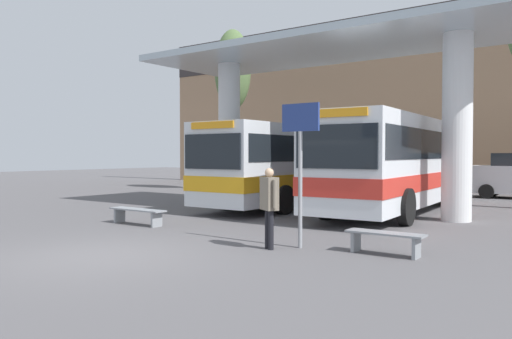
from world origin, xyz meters
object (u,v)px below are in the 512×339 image
poplar_tree_behind_right (233,72)px  pedestrian_waiting (269,200)px  info_sign_platform (300,145)px  waiting_bench_mid_platform (385,238)px  transit_bus_left_bay (306,162)px  transit_bus_center_bay (399,160)px  waiting_bench_near_pillar (137,213)px

poplar_tree_behind_right → pedestrian_waiting: bearing=-49.2°
info_sign_platform → pedestrian_waiting: bearing=-132.0°
waiting_bench_mid_platform → pedestrian_waiting: pedestrian_waiting is taller
transit_bus_left_bay → transit_bus_center_bay: transit_bus_center_bay is taller
waiting_bench_near_pillar → waiting_bench_mid_platform: (7.41, 0.00, -0.01)m
waiting_bench_near_pillar → poplar_tree_behind_right: (-6.24, 12.35, 6.28)m
transit_bus_left_bay → transit_bus_center_bay: 4.13m
pedestrian_waiting → poplar_tree_behind_right: 18.32m
waiting_bench_near_pillar → pedestrian_waiting: 5.28m
poplar_tree_behind_right → waiting_bench_mid_platform: bearing=-42.1°
transit_bus_center_bay → pedestrian_waiting: size_ratio=6.46×
transit_bus_left_bay → waiting_bench_mid_platform: size_ratio=7.51×
waiting_bench_near_pillar → pedestrian_waiting: (5.17, -0.85, 0.71)m
waiting_bench_mid_platform → info_sign_platform: info_sign_platform is taller
poplar_tree_behind_right → info_sign_platform: bearing=-46.9°
transit_bus_center_bay → waiting_bench_near_pillar: 9.24m
pedestrian_waiting → poplar_tree_behind_right: poplar_tree_behind_right is taller
info_sign_platform → poplar_tree_behind_right: poplar_tree_behind_right is taller
transit_bus_center_bay → poplar_tree_behind_right: poplar_tree_behind_right is taller
transit_bus_left_bay → pedestrian_waiting: bearing=115.3°
waiting_bench_mid_platform → info_sign_platform: size_ratio=0.51×
waiting_bench_mid_platform → info_sign_platform: (-1.78, -0.34, 1.88)m
waiting_bench_mid_platform → poplar_tree_behind_right: (-13.65, 12.35, 6.30)m
waiting_bench_mid_platform → poplar_tree_behind_right: bearing=137.9°
transit_bus_center_bay → waiting_bench_mid_platform: (2.44, -7.65, -1.48)m
waiting_bench_near_pillar → poplar_tree_behind_right: poplar_tree_behind_right is taller
transit_bus_center_bay → waiting_bench_mid_platform: bearing=104.9°
transit_bus_center_bay → waiting_bench_mid_platform: size_ratio=7.08×
waiting_bench_mid_platform → poplar_tree_behind_right: 19.45m
transit_bus_left_bay → waiting_bench_near_pillar: 8.37m
waiting_bench_mid_platform → info_sign_platform: bearing=-169.2°
waiting_bench_mid_platform → pedestrian_waiting: 2.51m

